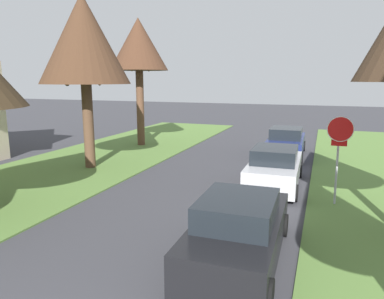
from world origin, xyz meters
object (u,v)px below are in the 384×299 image
object	(u,v)px
street_tree_left_mid_b	(84,40)
parked_sedan_black	(239,231)
parked_sedan_silver	(275,168)
street_tree_left_far	(139,46)
stop_sign_far	(339,141)
parked_sedan_navy	(286,143)

from	to	relation	value
street_tree_left_mid_b	parked_sedan_black	xyz separation A→B (m)	(8.54, -6.22, -5.09)
parked_sedan_black	parked_sedan_silver	bearing A→B (deg)	90.03
street_tree_left_far	parked_sedan_black	distance (m)	16.17
street_tree_left_mid_b	stop_sign_far	bearing A→B (deg)	-7.88
parked_sedan_black	parked_sedan_silver	distance (m)	6.23
street_tree_left_mid_b	parked_sedan_silver	bearing A→B (deg)	0.11
parked_sedan_silver	parked_sedan_navy	size ratio (longest dim) A/B	1.00
stop_sign_far	parked_sedan_silver	distance (m)	3.00
parked_sedan_navy	street_tree_left_far	bearing A→B (deg)	179.53
parked_sedan_navy	parked_sedan_black	bearing A→B (deg)	-89.17
parked_sedan_black	parked_sedan_silver	xyz separation A→B (m)	(-0.00, 6.23, 0.00)
parked_sedan_navy	street_tree_left_mid_b	bearing A→B (deg)	-144.49
street_tree_left_far	parked_sedan_silver	size ratio (longest dim) A/B	1.73
street_tree_left_far	parked_sedan_silver	world-z (taller)	street_tree_left_far
stop_sign_far	parked_sedan_silver	world-z (taller)	stop_sign_far
parked_sedan_black	parked_sedan_navy	bearing A→B (deg)	90.83
stop_sign_far	street_tree_left_mid_b	distance (m)	11.41
street_tree_left_far	parked_sedan_black	size ratio (longest dim) A/B	1.73
parked_sedan_black	parked_sedan_silver	world-z (taller)	same
parked_sedan_black	parked_sedan_navy	size ratio (longest dim) A/B	1.00
parked_sedan_silver	parked_sedan_navy	world-z (taller)	same
street_tree_left_mid_b	street_tree_left_far	distance (m)	6.07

